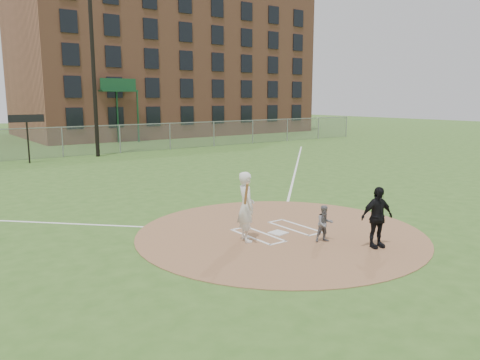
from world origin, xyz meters
TOP-DOWN VIEW (x-y plane):
  - ground at (0.00, 0.00)m, footprint 140.00×140.00m
  - dirt_circle at (0.00, 0.00)m, footprint 8.40×8.40m
  - home_plate at (-0.11, -0.04)m, footprint 0.52×0.52m
  - foul_line_first at (9.00, 9.00)m, footprint 17.04×17.04m
  - catcher at (0.40, -1.38)m, footprint 0.60×0.53m
  - umpire at (1.14, -2.53)m, footprint 1.02×0.63m
  - batters_boxes at (0.00, 0.15)m, footprint 2.08×1.88m
  - batter_at_plate at (-1.29, -0.05)m, footprint 0.81×1.08m
  - outfield_fence at (0.00, 22.00)m, footprint 56.08×0.08m
  - brick_warehouse at (16.00, 37.96)m, footprint 30.00×17.17m
  - light_pole at (2.00, 21.00)m, footprint 1.20×0.30m
  - scoreboard_sign at (-2.50, 20.20)m, footprint 2.00×0.10m

SIDE VIEW (x-z plane):
  - ground at x=0.00m, z-range 0.00..0.00m
  - foul_line_first at x=9.00m, z-range 0.00..0.01m
  - dirt_circle at x=0.00m, z-range 0.00..0.02m
  - batters_boxes at x=0.00m, z-range 0.02..0.03m
  - home_plate at x=-0.11m, z-range 0.02..0.05m
  - catcher at x=0.40m, z-range 0.02..1.04m
  - umpire at x=1.14m, z-range 0.02..1.65m
  - batter_at_plate at x=-1.29m, z-range 0.02..1.96m
  - outfield_fence at x=0.00m, z-range 0.00..2.03m
  - scoreboard_sign at x=-2.50m, z-range 0.92..3.85m
  - light_pole at x=2.00m, z-range 0.50..12.72m
  - brick_warehouse at x=16.00m, z-range 0.00..15.00m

